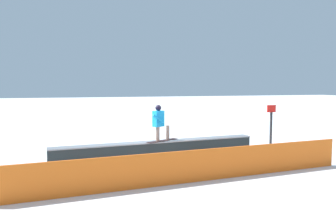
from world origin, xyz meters
The scene contains 5 objects.
ground_plane centered at (0.00, 0.00, 0.00)m, with size 120.00×120.00×0.00m, color white.
grind_box centered at (0.00, 0.00, 0.29)m, with size 7.90×1.24×0.63m.
snowboarder centered at (-0.03, 0.06, 1.37)m, with size 1.38×0.96×1.37m.
safety_fence centered at (0.00, 3.34, 0.46)m, with size 10.71×0.06×0.92m, color orange.
trail_marker centered at (-4.91, -0.09, 1.02)m, with size 0.40×0.10×1.90m.
Camera 1 is at (3.17, 12.03, 2.76)m, focal length 35.81 mm.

